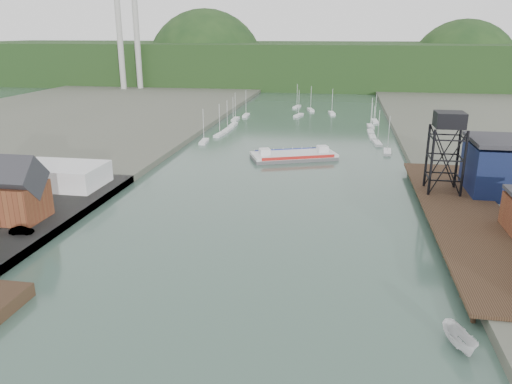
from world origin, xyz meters
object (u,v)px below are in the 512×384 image
(lift_tower, at_px, (449,125))
(chain_ferry, at_px, (294,156))
(motorboat, at_px, (460,339))
(harbor_building, at_px, (7,195))

(lift_tower, height_order, chain_ferry, lift_tower)
(lift_tower, xyz_separation_m, motorboat, (-6.77, -51.69, -14.51))
(lift_tower, bearing_deg, motorboat, -97.46)
(harbor_building, bearing_deg, motorboat, -18.64)
(chain_ferry, xyz_separation_m, motorboat, (26.21, -81.69, 0.20))
(harbor_building, bearing_deg, lift_tower, 19.98)
(lift_tower, distance_m, motorboat, 54.11)
(harbor_building, height_order, lift_tower, lift_tower)
(lift_tower, height_order, motorboat, lift_tower)
(harbor_building, distance_m, chain_ferry, 73.00)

